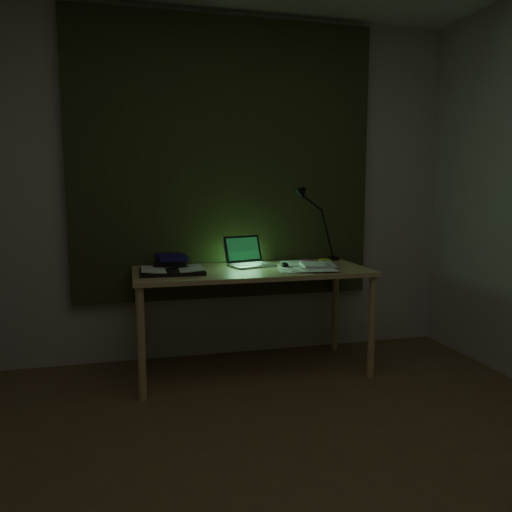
{
  "coord_description": "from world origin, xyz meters",
  "views": [
    {
      "loc": [
        -0.68,
        -1.65,
        1.25
      ],
      "look_at": [
        0.1,
        1.46,
        0.82
      ],
      "focal_mm": 35.0,
      "sensor_mm": 36.0,
      "label": 1
    }
  ],
  "objects_px": {
    "laptop": "(252,251)",
    "loose_papers": "(305,266)",
    "book_stack": "(171,261)",
    "desk": "(252,321)",
    "desk_lamp": "(334,226)",
    "open_textbook": "(172,271)"
  },
  "relations": [
    {
      "from": "open_textbook",
      "to": "desk",
      "type": "bearing_deg",
      "value": 5.69
    },
    {
      "from": "laptop",
      "to": "loose_papers",
      "type": "distance_m",
      "value": 0.38
    },
    {
      "from": "desk",
      "to": "book_stack",
      "type": "xyz_separation_m",
      "value": [
        -0.53,
        0.15,
        0.41
      ]
    },
    {
      "from": "laptop",
      "to": "loose_papers",
      "type": "bearing_deg",
      "value": -38.38
    },
    {
      "from": "laptop",
      "to": "open_textbook",
      "type": "distance_m",
      "value": 0.59
    },
    {
      "from": "desk_lamp",
      "to": "book_stack",
      "type": "bearing_deg",
      "value": -166.06
    },
    {
      "from": "laptop",
      "to": "open_textbook",
      "type": "xyz_separation_m",
      "value": [
        -0.57,
        -0.16,
        -0.09
      ]
    },
    {
      "from": "loose_papers",
      "to": "open_textbook",
      "type": "bearing_deg",
      "value": -178.52
    },
    {
      "from": "open_textbook",
      "to": "book_stack",
      "type": "height_order",
      "value": "book_stack"
    },
    {
      "from": "desk",
      "to": "laptop",
      "type": "relative_size",
      "value": 4.75
    },
    {
      "from": "loose_papers",
      "to": "book_stack",
      "type": "bearing_deg",
      "value": 169.48
    },
    {
      "from": "book_stack",
      "to": "desk",
      "type": "bearing_deg",
      "value": -15.59
    },
    {
      "from": "book_stack",
      "to": "loose_papers",
      "type": "xyz_separation_m",
      "value": [
        0.9,
        -0.17,
        -0.04
      ]
    },
    {
      "from": "open_textbook",
      "to": "desk_lamp",
      "type": "bearing_deg",
      "value": 15.4
    },
    {
      "from": "book_stack",
      "to": "desk_lamp",
      "type": "distance_m",
      "value": 1.26
    },
    {
      "from": "desk",
      "to": "book_stack",
      "type": "distance_m",
      "value": 0.68
    },
    {
      "from": "desk",
      "to": "desk_lamp",
      "type": "xyz_separation_m",
      "value": [
        0.71,
        0.27,
        0.61
      ]
    },
    {
      "from": "laptop",
      "to": "loose_papers",
      "type": "xyz_separation_m",
      "value": [
        0.34,
        -0.14,
        -0.1
      ]
    },
    {
      "from": "desk",
      "to": "open_textbook",
      "type": "relative_size",
      "value": 3.86
    },
    {
      "from": "desk",
      "to": "book_stack",
      "type": "height_order",
      "value": "book_stack"
    },
    {
      "from": "loose_papers",
      "to": "desk",
      "type": "bearing_deg",
      "value": 176.89
    },
    {
      "from": "desk_lamp",
      "to": "laptop",
      "type": "bearing_deg",
      "value": -158.92
    }
  ]
}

